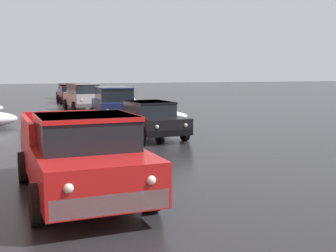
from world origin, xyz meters
name	(u,v)px	position (x,y,z in m)	size (l,w,h in m)	color
snow_bank_along_left_kerb	(122,101)	(4.84, 31.93, 0.35)	(2.27, 1.27, 0.70)	white
snow_bank_near_corner_right	(166,116)	(4.33, 20.48, 0.28)	(2.41, 1.16, 0.69)	white
pickup_truck_red_approaching_near_lane	(80,155)	(-1.97, 8.22, 0.88)	(2.39, 5.32, 1.76)	red
sedan_black_parked_kerbside_close	(151,119)	(1.89, 15.54, 0.75)	(2.13, 3.98, 1.42)	black
suv_darkblue_parked_kerbside_mid	(113,103)	(1.67, 21.04, 0.99)	(2.34, 4.82, 1.82)	navy
suv_silver_parked_far_down_block	(83,95)	(1.40, 29.03, 0.99)	(2.25, 4.47, 1.82)	#B7B7BC
sedan_maroon_queued_behind_truck	(70,94)	(1.55, 36.55, 0.75)	(2.03, 4.31, 1.42)	maroon
sedan_grey_at_far_intersection	(66,91)	(1.96, 42.59, 0.75)	(2.17, 4.29, 1.42)	slate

